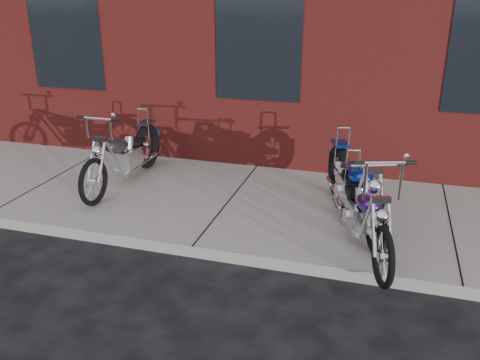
% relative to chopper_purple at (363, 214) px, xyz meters
% --- Properties ---
extents(ground, '(120.00, 120.00, 0.00)m').
position_rel_chopper_purple_xyz_m(ground, '(-1.91, -0.60, -0.56)').
color(ground, black).
rests_on(ground, ground).
extents(sidewalk, '(22.00, 3.00, 0.15)m').
position_rel_chopper_purple_xyz_m(sidewalk, '(-1.91, 0.90, -0.48)').
color(sidewalk, gray).
rests_on(sidewalk, ground).
extents(chopper_purple, '(0.85, 2.18, 1.27)m').
position_rel_chopper_purple_xyz_m(chopper_purple, '(0.00, 0.00, 0.00)').
color(chopper_purple, black).
rests_on(chopper_purple, sidewalk).
extents(chopper_blue, '(1.00, 2.32, 1.06)m').
position_rel_chopper_purple_xyz_m(chopper_blue, '(-0.16, 0.72, 0.03)').
color(chopper_blue, black).
rests_on(chopper_blue, sidewalk).
extents(chopper_third, '(0.58, 2.36, 1.20)m').
position_rel_chopper_purple_xyz_m(chopper_third, '(-3.68, 1.06, 0.02)').
color(chopper_third, black).
rests_on(chopper_third, sidewalk).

